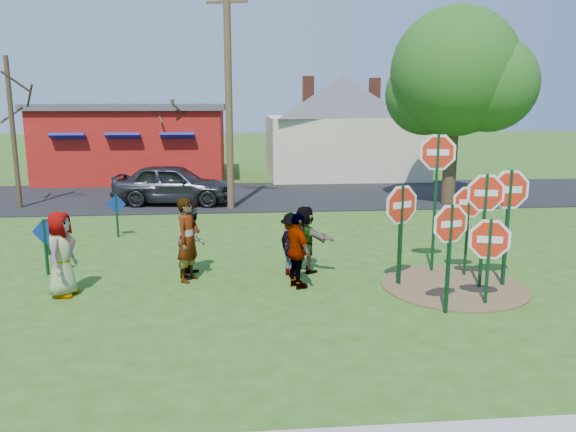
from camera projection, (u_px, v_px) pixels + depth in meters
name	position (u px, v px, depth m)	size (l,w,h in m)	color
ground	(251.00, 279.00, 13.08)	(120.00, 120.00, 0.00)	#324F16
road	(243.00, 196.00, 24.29)	(120.00, 7.50, 0.04)	black
dirt_patch	(454.00, 286.00, 12.50)	(3.20, 3.20, 0.03)	brown
red_building	(137.00, 141.00, 29.73)	(9.40, 7.69, 3.90)	maroon
cream_house	(342.00, 122.00, 30.53)	(9.40, 9.40, 6.50)	beige
stop_sign_a	(450.00, 234.00, 10.65)	(1.00, 0.26, 2.30)	#103C1F
stop_sign_b	(437.00, 167.00, 13.12)	(1.14, 0.24, 3.47)	#103C1F
stop_sign_c	(485.00, 205.00, 12.07)	(1.11, 0.16, 2.69)	#103C1F
stop_sign_d	(468.00, 209.00, 12.97)	(0.99, 0.19, 2.28)	#103C1F
stop_sign_e	(489.00, 245.00, 11.20)	(1.09, 0.32, 1.93)	#103C1F
stop_sign_f	(509.00, 199.00, 12.18)	(1.19, 0.08, 2.78)	#103C1F
stop_sign_g	(401.00, 213.00, 12.31)	(1.09, 0.52, 2.43)	#103C1F
blue_diamond_b	(45.00, 240.00, 13.20)	(0.63, 0.19, 1.37)	#103C1F
blue_diamond_c	(48.00, 233.00, 14.95)	(0.57, 0.23, 1.00)	#103C1F
blue_diamond_d	(117.00, 211.00, 16.85)	(0.59, 0.14, 1.33)	#103C1F
person_a	(61.00, 254.00, 11.78)	(0.89, 0.58, 1.83)	#394D8F
person_b	(188.00, 240.00, 12.76)	(0.71, 0.46, 1.94)	#286767
person_c	(192.00, 238.00, 13.20)	(0.88, 0.69, 1.82)	brown
person_d	(292.00, 245.00, 13.17)	(0.98, 0.56, 1.51)	#2D2D31
person_e	(298.00, 251.00, 12.28)	(0.99, 0.41, 1.69)	#483259
person_f	(305.00, 239.00, 13.48)	(1.50, 0.48, 1.62)	#1E4831
suv	(173.00, 184.00, 22.17)	(1.87, 4.66, 1.59)	#2F2F34
utility_pole	(229.00, 89.00, 20.48)	(2.03, 0.71, 8.54)	#4C3823
leafy_tree	(458.00, 79.00, 21.26)	(5.32, 4.86, 7.56)	#382819
bare_tree_west	(11.00, 111.00, 20.82)	(1.80, 1.80, 5.69)	#382819
bare_tree_east	(174.00, 130.00, 26.68)	(1.80, 1.80, 4.12)	#382819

